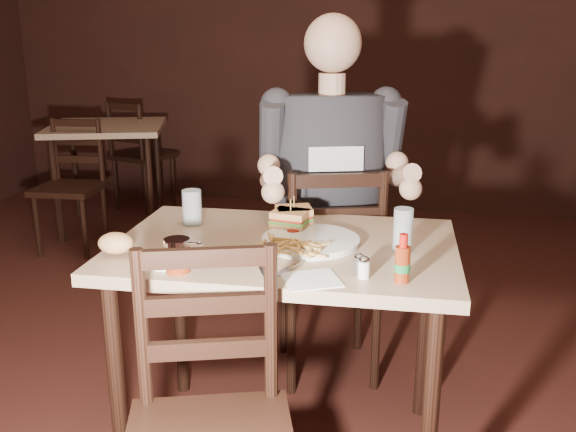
% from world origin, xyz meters
% --- Properties ---
extents(room_shell, '(7.00, 7.00, 7.00)m').
position_xyz_m(room_shell, '(0.00, 0.00, 1.40)').
color(room_shell, black).
rests_on(room_shell, ground).
extents(main_table, '(1.16, 0.81, 0.77)m').
position_xyz_m(main_table, '(0.23, 0.23, 0.68)').
color(main_table, tan).
rests_on(main_table, ground).
extents(bg_table, '(1.02, 1.02, 0.77)m').
position_xyz_m(bg_table, '(-1.67, 2.50, 0.68)').
color(bg_table, tan).
rests_on(bg_table, ground).
extents(chair_far, '(0.56, 0.59, 0.93)m').
position_xyz_m(chair_far, '(0.28, 0.80, 0.47)').
color(chair_far, black).
rests_on(chair_far, ground).
extents(bg_chair_far, '(0.52, 0.55, 0.88)m').
position_xyz_m(bg_chair_far, '(-1.67, 3.05, 0.44)').
color(bg_chair_far, black).
rests_on(bg_chair_far, ground).
extents(bg_chair_near, '(0.44, 0.48, 0.86)m').
position_xyz_m(bg_chair_near, '(-1.67, 1.95, 0.43)').
color(bg_chair_near, black).
rests_on(bg_chair_near, ground).
extents(diner, '(0.71, 0.63, 1.02)m').
position_xyz_m(diner, '(0.30, 0.75, 0.99)').
color(diner, '#29282D').
rests_on(diner, chair_far).
extents(dinner_plate, '(0.33, 0.33, 0.02)m').
position_xyz_m(dinner_plate, '(0.32, 0.24, 0.78)').
color(dinner_plate, white).
rests_on(dinner_plate, main_table).
extents(sandwich_left, '(0.13, 0.11, 0.10)m').
position_xyz_m(sandwich_left, '(0.22, 0.35, 0.84)').
color(sandwich_left, tan).
rests_on(sandwich_left, dinner_plate).
extents(sandwich_right, '(0.15, 0.14, 0.10)m').
position_xyz_m(sandwich_right, '(0.22, 0.39, 0.84)').
color(sandwich_right, tan).
rests_on(sandwich_right, dinner_plate).
extents(fries_pile, '(0.27, 0.19, 0.04)m').
position_xyz_m(fries_pile, '(0.28, 0.12, 0.81)').
color(fries_pile, '#E2B25D').
rests_on(fries_pile, dinner_plate).
extents(ketchup_dollop, '(0.05, 0.05, 0.01)m').
position_xyz_m(ketchup_dollop, '(0.25, 0.29, 0.79)').
color(ketchup_dollop, maroon).
rests_on(ketchup_dollop, dinner_plate).
extents(glass_left, '(0.07, 0.07, 0.13)m').
position_xyz_m(glass_left, '(-0.14, 0.36, 0.83)').
color(glass_left, silver).
rests_on(glass_left, main_table).
extents(glass_right, '(0.07, 0.07, 0.14)m').
position_xyz_m(glass_right, '(0.61, 0.25, 0.84)').
color(glass_right, silver).
rests_on(glass_right, main_table).
extents(hot_sauce, '(0.05, 0.05, 0.14)m').
position_xyz_m(hot_sauce, '(0.63, -0.01, 0.84)').
color(hot_sauce, maroon).
rests_on(hot_sauce, main_table).
extents(salt_shaker, '(0.03, 0.03, 0.06)m').
position_xyz_m(salt_shaker, '(0.52, -0.01, 0.80)').
color(salt_shaker, white).
rests_on(salt_shaker, main_table).
extents(pepper_shaker, '(0.03, 0.03, 0.06)m').
position_xyz_m(pepper_shaker, '(0.51, 0.01, 0.80)').
color(pepper_shaker, '#38332D').
rests_on(pepper_shaker, main_table).
extents(syrup_dispenser, '(0.08, 0.08, 0.10)m').
position_xyz_m(syrup_dispenser, '(-0.01, -0.09, 0.82)').
color(syrup_dispenser, maroon).
rests_on(syrup_dispenser, main_table).
extents(napkin, '(0.20, 0.20, 0.00)m').
position_xyz_m(napkin, '(0.38, -0.06, 0.77)').
color(napkin, white).
rests_on(napkin, main_table).
extents(knife, '(0.09, 0.18, 0.00)m').
position_xyz_m(knife, '(0.23, -0.04, 0.78)').
color(knife, silver).
rests_on(knife, napkin).
extents(fork, '(0.08, 0.17, 0.01)m').
position_xyz_m(fork, '(0.29, -0.02, 0.78)').
color(fork, silver).
rests_on(fork, napkin).
extents(side_plate, '(0.16, 0.16, 0.01)m').
position_xyz_m(side_plate, '(-0.06, -0.03, 0.78)').
color(side_plate, white).
rests_on(side_plate, main_table).
extents(bread_roll, '(0.12, 0.10, 0.07)m').
position_xyz_m(bread_roll, '(-0.24, -0.02, 0.81)').
color(bread_roll, tan).
rests_on(bread_roll, side_plate).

